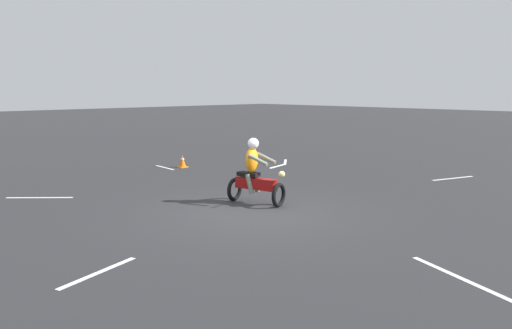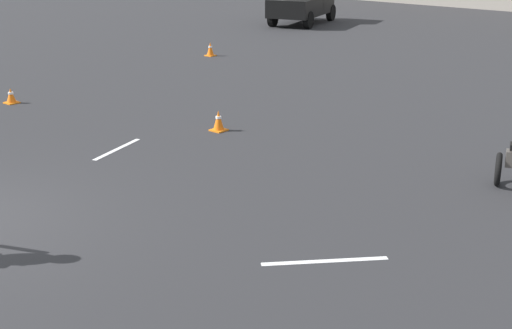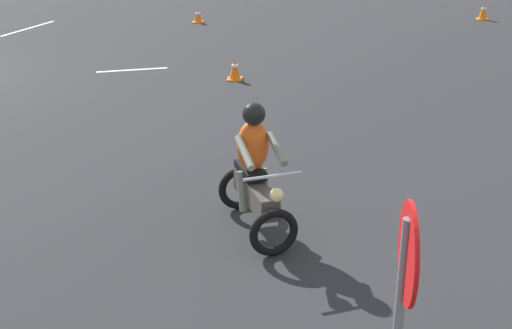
% 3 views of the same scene
% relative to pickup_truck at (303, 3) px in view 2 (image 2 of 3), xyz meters
% --- Properties ---
extents(pickup_truck, '(2.99, 4.50, 1.73)m').
position_rel_pickup_truck_xyz_m(pickup_truck, '(0.00, 0.00, 0.00)').
color(pickup_truck, black).
rests_on(pickup_truck, ground).
extents(traffic_cone_near_left, '(0.32, 0.32, 0.46)m').
position_rel_pickup_truck_xyz_m(traffic_cone_near_left, '(9.48, -15.79, -0.71)').
color(traffic_cone_near_left, orange).
rests_on(traffic_cone_near_left, ground).
extents(traffic_cone_mid_center, '(0.32, 0.32, 0.39)m').
position_rel_pickup_truck_xyz_m(traffic_cone_mid_center, '(3.66, -17.35, -0.74)').
color(traffic_cone_mid_center, orange).
rests_on(traffic_cone_mid_center, ground).
extents(traffic_cone_mid_left, '(0.32, 0.32, 0.47)m').
position_rel_pickup_truck_xyz_m(traffic_cone_mid_left, '(2.73, -9.02, -0.70)').
color(traffic_cone_mid_left, orange).
rests_on(traffic_cone_mid_left, ground).
extents(lane_stripe_ne, '(1.27, 1.35, 0.01)m').
position_rel_pickup_truck_xyz_m(lane_stripe_ne, '(15.03, -19.59, -0.92)').
color(lane_stripe_ne, silver).
rests_on(lane_stripe_ne, ground).
extents(lane_stripe_n, '(0.55, 1.54, 0.01)m').
position_rel_pickup_truck_xyz_m(lane_stripe_n, '(8.85, -18.15, -0.92)').
color(lane_stripe_n, silver).
rests_on(lane_stripe_n, ground).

